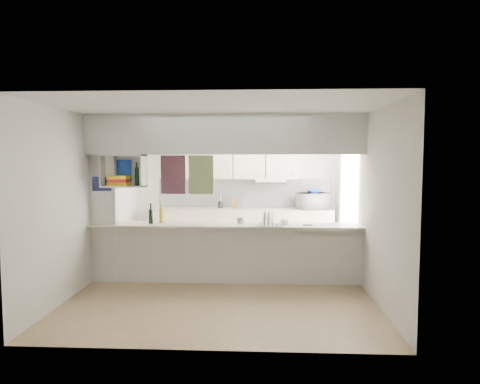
# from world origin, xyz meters

# --- Properties ---
(floor) EXTENTS (4.80, 4.80, 0.00)m
(floor) POSITION_xyz_m (0.00, 0.00, 0.00)
(floor) COLOR #997D59
(floor) RESTS_ON ground
(ceiling) EXTENTS (4.80, 4.80, 0.00)m
(ceiling) POSITION_xyz_m (0.00, 0.00, 2.60)
(ceiling) COLOR white
(ceiling) RESTS_ON wall_back
(wall_back) EXTENTS (4.20, 0.00, 4.20)m
(wall_back) POSITION_xyz_m (0.00, 2.40, 1.30)
(wall_back) COLOR silver
(wall_back) RESTS_ON floor
(wall_left) EXTENTS (0.00, 4.80, 4.80)m
(wall_left) POSITION_xyz_m (-2.10, 0.00, 1.30)
(wall_left) COLOR silver
(wall_left) RESTS_ON floor
(wall_right) EXTENTS (0.00, 4.80, 4.80)m
(wall_right) POSITION_xyz_m (2.10, 0.00, 1.30)
(wall_right) COLOR silver
(wall_right) RESTS_ON floor
(servery_partition) EXTENTS (4.20, 0.50, 2.60)m
(servery_partition) POSITION_xyz_m (-0.17, 0.00, 1.66)
(servery_partition) COLOR silver
(servery_partition) RESTS_ON floor
(cubby_shelf) EXTENTS (0.65, 0.35, 0.50)m
(cubby_shelf) POSITION_xyz_m (-1.57, -0.06, 1.71)
(cubby_shelf) COLOR white
(cubby_shelf) RESTS_ON bulkhead
(kitchen_run) EXTENTS (3.60, 0.63, 2.24)m
(kitchen_run) POSITION_xyz_m (0.16, 2.14, 0.83)
(kitchen_run) COLOR beige
(kitchen_run) RESTS_ON floor
(microwave) EXTENTS (0.68, 0.55, 0.33)m
(microwave) POSITION_xyz_m (1.61, 2.08, 1.08)
(microwave) COLOR white
(microwave) RESTS_ON bench_top
(bowl) EXTENTS (0.27, 0.27, 0.07)m
(bowl) POSITION_xyz_m (1.61, 2.05, 1.28)
(bowl) COLOR navy
(bowl) RESTS_ON microwave
(dish_rack) EXTENTS (0.48, 0.41, 0.23)m
(dish_rack) POSITION_xyz_m (0.72, -0.05, 1.01)
(dish_rack) COLOR silver
(dish_rack) RESTS_ON breakfast_bar
(cup) EXTENTS (0.16, 0.16, 0.10)m
(cup) POSITION_xyz_m (0.24, -0.06, 0.98)
(cup) COLOR white
(cup) RESTS_ON dish_rack
(wine_bottles) EXTENTS (0.22, 0.15, 0.34)m
(wine_bottles) POSITION_xyz_m (-1.09, 0.04, 1.05)
(wine_bottles) COLOR black
(wine_bottles) RESTS_ON breakfast_bar
(plastic_tubs) EXTENTS (0.49, 0.18, 0.07)m
(plastic_tubs) POSITION_xyz_m (0.95, 0.03, 0.95)
(plastic_tubs) COLOR silver
(plastic_tubs) RESTS_ON breakfast_bar
(utensil_jar) EXTENTS (0.10, 0.10, 0.14)m
(utensil_jar) POSITION_xyz_m (-0.27, 2.15, 0.99)
(utensil_jar) COLOR black
(utensil_jar) RESTS_ON bench_top
(knife_block) EXTENTS (0.12, 0.10, 0.22)m
(knife_block) POSITION_xyz_m (0.00, 2.18, 1.03)
(knife_block) COLOR #4D351A
(knife_block) RESTS_ON bench_top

